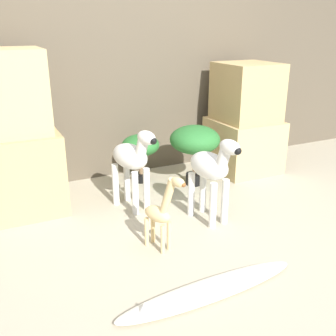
# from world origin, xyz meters

# --- Properties ---
(ground_plane) EXTENTS (14.00, 14.00, 0.00)m
(ground_plane) POSITION_xyz_m (0.00, 0.00, 0.00)
(ground_plane) COLOR #B2A88E
(wall_back) EXTENTS (6.40, 0.08, 2.20)m
(wall_back) POSITION_xyz_m (0.00, 1.68, 1.10)
(wall_back) COLOR brown
(wall_back) RESTS_ON ground_plane
(rock_pillar_left) EXTENTS (0.60, 0.62, 1.25)m
(rock_pillar_left) POSITION_xyz_m (-1.06, 1.22, 0.56)
(rock_pillar_left) COLOR tan
(rock_pillar_left) RESTS_ON ground_plane
(rock_pillar_right) EXTENTS (0.60, 0.62, 1.06)m
(rock_pillar_right) POSITION_xyz_m (1.06, 1.22, 0.50)
(rock_pillar_right) COLOR tan
(rock_pillar_right) RESTS_ON ground_plane
(zebra_right) EXTENTS (0.25, 0.49, 0.68)m
(zebra_right) POSITION_xyz_m (0.17, 0.40, 0.41)
(zebra_right) COLOR silver
(zebra_right) RESTS_ON ground_plane
(zebra_left) EXTENTS (0.30, 0.49, 0.68)m
(zebra_left) POSITION_xyz_m (-0.27, 0.85, 0.41)
(zebra_left) COLOR silver
(zebra_left) RESTS_ON ground_plane
(giraffe_figurine) EXTENTS (0.20, 0.33, 0.55)m
(giraffe_figurine) POSITION_xyz_m (-0.33, 0.18, 0.28)
(giraffe_figurine) COLOR #E0C184
(giraffe_figurine) RESTS_ON ground_plane
(potted_palm_front) EXTENTS (0.45, 0.45, 0.56)m
(potted_palm_front) POSITION_xyz_m (0.42, 1.08, 0.41)
(potted_palm_front) COLOR black
(potted_palm_front) RESTS_ON ground_plane
(potted_palm_back) EXTENTS (0.35, 0.35, 0.45)m
(potted_palm_back) POSITION_xyz_m (-0.00, 1.35, 0.34)
(potted_palm_back) COLOR black
(potted_palm_back) RESTS_ON ground_plane
(surfboard) EXTENTS (1.14, 0.24, 0.09)m
(surfboard) POSITION_xyz_m (-0.28, -0.35, 0.02)
(surfboard) COLOR silver
(surfboard) RESTS_ON ground_plane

